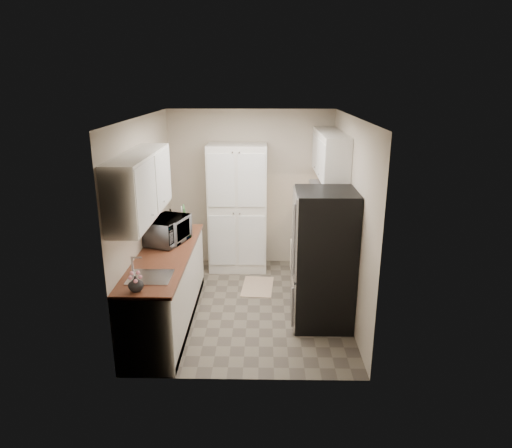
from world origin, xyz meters
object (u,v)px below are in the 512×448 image
toaster_oven (319,207)px  pantry_cabinet (238,208)px  electric_range (318,262)px  refrigerator (324,259)px  wine_bottle (171,220)px  microwave (168,230)px

toaster_oven → pantry_cabinet: bearing=-177.6°
electric_range → refrigerator: 0.88m
wine_bottle → toaster_oven: 2.31m
pantry_cabinet → electric_range: pantry_cabinet is taller
pantry_cabinet → microwave: 1.59m
electric_range → refrigerator: refrigerator is taller
toaster_oven → microwave: bearing=-144.3°
electric_range → wine_bottle: 2.15m
refrigerator → toaster_oven: size_ratio=4.48×
toaster_oven → wine_bottle: bearing=-157.2°
electric_range → wine_bottle: bearing=176.5°
microwave → wine_bottle: bearing=25.4°
microwave → pantry_cabinet: bearing=-13.1°
wine_bottle → toaster_oven: size_ratio=0.70×
microwave → toaster_oven: bearing=-39.2°
pantry_cabinet → microwave: size_ratio=3.39×
wine_bottle → pantry_cabinet: bearing=41.7°
pantry_cabinet → toaster_oven: pantry_cabinet is taller
refrigerator → microwave: refrigerator is taller
microwave → wine_bottle: 0.57m
pantry_cabinet → refrigerator: 2.07m
electric_range → toaster_oven: (0.10, 0.91, 0.55)m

